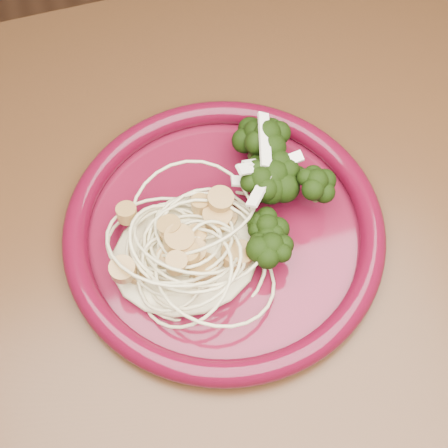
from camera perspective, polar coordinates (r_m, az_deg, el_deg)
dining_table at (r=0.65m, az=-7.00°, el=-11.38°), size 1.20×0.80×0.75m
dinner_plate at (r=0.57m, az=0.00°, el=-0.45°), size 0.38×0.38×0.02m
spaghetti_pile at (r=0.55m, az=-3.60°, el=-2.45°), size 0.17×0.16×0.03m
scallop_cluster at (r=0.52m, az=-3.81°, el=-0.62°), size 0.16×0.16×0.04m
broccoli_pile at (r=0.58m, az=4.23°, el=3.60°), size 0.14×0.17×0.05m
onion_garnish at (r=0.55m, az=4.44°, el=5.44°), size 0.10×0.11×0.05m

